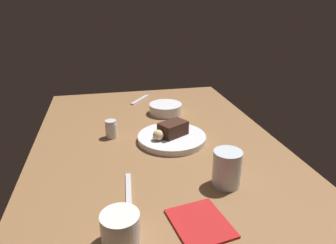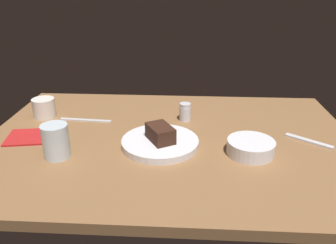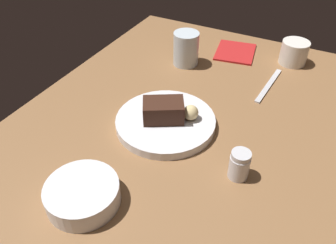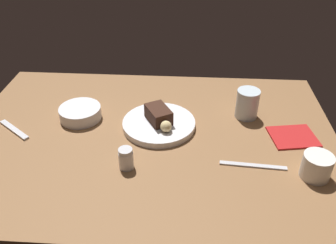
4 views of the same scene
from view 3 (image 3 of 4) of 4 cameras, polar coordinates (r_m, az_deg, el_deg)
The scene contains 10 objects.
dining_table at distance 80.05cm, azimuth 2.05°, elevation -3.64°, with size 120.00×84.00×3.00cm, color brown.
dessert_plate at distance 81.97cm, azimuth -0.41°, elevation -0.00°, with size 23.93×23.93×2.13cm, color silver.
chocolate_cake_slice at distance 79.88cm, azimuth -0.77°, elevation 1.96°, with size 9.48×6.21×4.81cm, color #381E14.
bread_roll at distance 80.31cm, azimuth 3.86°, elevation 1.57°, with size 3.66×3.66×3.66cm, color #DBC184.
salt_shaker at distance 70.24cm, azimuth 11.84°, elevation -7.02°, with size 4.21×4.21×6.48cm.
water_glass at distance 105.06cm, azimuth 3.02°, elevation 12.14°, with size 7.66×7.66×10.04cm, color silver.
side_bowl at distance 67.23cm, azimuth -14.07°, elevation -11.63°, with size 14.05×14.05×4.25cm, color silver.
coffee_cup at distance 112.66cm, azimuth 20.31°, elevation 10.83°, with size 8.13×8.13×7.06cm, color silver.
butter_knife at distance 100.41cm, azimuth 16.48°, elevation 5.90°, with size 19.00×1.40×0.50cm, color silver.
folded_napkin at distance 115.25cm, azimuth 11.18°, elevation 11.41°, with size 14.08×11.95×0.60cm, color #B21E1E.
Camera 3 is at (-53.19, -24.20, 56.22)cm, focal length 36.47 mm.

